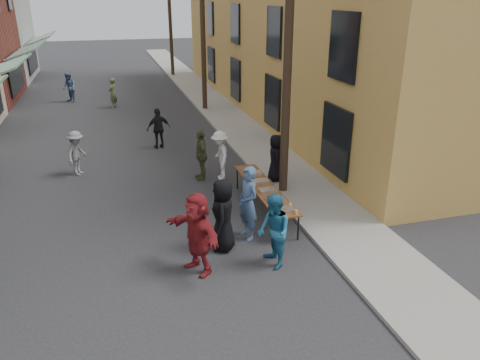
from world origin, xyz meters
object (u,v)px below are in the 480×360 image
guest_front_a (223,215)px  utility_pole_near (288,48)px  serving_table (264,189)px  utility_pole_far (170,15)px  guest_front_c (274,231)px  server (276,158)px  catering_tray_sausage (285,210)px  utility_pole_mid (203,24)px

guest_front_a → utility_pole_near: bearing=154.7°
serving_table → utility_pole_near: bearing=47.9°
utility_pole_far → guest_front_c: bearing=-93.6°
server → guest_front_a: bearing=155.6°
catering_tray_sausage → guest_front_a: guest_front_a is taller
guest_front_c → catering_tray_sausage: bearing=145.7°
guest_front_c → server: (1.83, 4.87, -0.00)m
guest_front_a → utility_pole_far: bearing=-168.0°
utility_pole_near → server: utility_pole_near is taller
utility_pole_mid → serving_table: utility_pole_mid is taller
server → utility_pole_far: bearing=11.8°
catering_tray_sausage → guest_front_c: size_ratio=0.28×
guest_front_a → guest_front_c: 1.44m
utility_pole_near → guest_front_c: size_ratio=5.03×
server → utility_pole_mid: bearing=12.0°
serving_table → server: bearing=61.9°
serving_table → guest_front_c: bearing=-104.7°
guest_front_c → server: size_ratio=1.13×
catering_tray_sausage → guest_front_a: (-1.67, -0.10, 0.13)m
utility_pole_mid → utility_pole_far: 12.00m
guest_front_a → guest_front_c: bearing=57.8°
utility_pole_far → server: size_ratio=5.69×
utility_pole_near → guest_front_c: utility_pole_near is taller
utility_pole_mid → utility_pole_far: bearing=90.0°
utility_pole_near → serving_table: 4.09m
utility_pole_mid → guest_front_a: bearing=-100.3°
serving_table → catering_tray_sausage: size_ratio=8.00×
guest_front_a → server: bearing=161.7°
catering_tray_sausage → server: server is taller
utility_pole_mid → utility_pole_far: (0.00, 12.00, 0.00)m
utility_pole_mid → server: 11.69m
catering_tray_sausage → utility_pole_mid: bearing=86.0°
utility_pole_mid → guest_front_a: utility_pole_mid is taller
utility_pole_far → catering_tray_sausage: 27.07m
utility_pole_far → catering_tray_sausage: (-1.03, -26.79, -3.71)m
catering_tray_sausage → utility_pole_far: bearing=87.8°
utility_pole_far → server: (0.05, -23.12, -3.61)m
utility_pole_mid → server: bearing=-89.7°
serving_table → server: server is taller
utility_pole_near → utility_pole_mid: bearing=90.0°
utility_pole_mid → guest_front_c: utility_pole_mid is taller
utility_pole_near → guest_front_c: (-1.78, -3.99, -3.61)m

